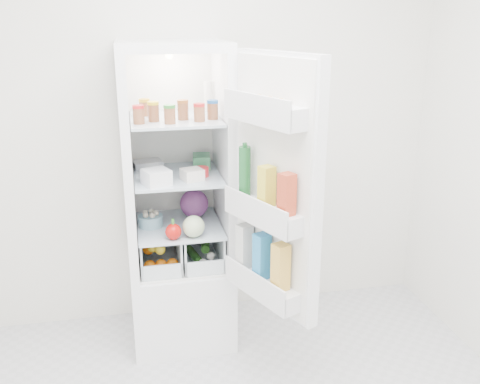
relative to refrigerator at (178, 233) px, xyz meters
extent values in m
cube|color=white|center=(0.20, 0.25, 0.63)|extent=(3.00, 0.02, 2.60)
cube|color=white|center=(0.00, -0.04, -0.42)|extent=(0.60, 0.60, 0.50)
cube|color=white|center=(0.00, -0.04, 1.11)|extent=(0.60, 0.60, 0.05)
cube|color=white|center=(0.00, 0.24, 0.46)|extent=(0.60, 0.05, 1.25)
cube|color=white|center=(-0.28, -0.04, 0.46)|extent=(0.05, 0.60, 1.25)
cube|color=white|center=(0.27, -0.04, 0.46)|extent=(0.05, 0.60, 1.25)
cube|color=white|center=(0.00, 0.21, 0.46)|extent=(0.50, 0.01, 1.25)
sphere|color=white|center=(0.00, 0.17, 1.04)|extent=(0.05, 0.05, 0.05)
cube|color=silver|center=(0.00, -0.06, 0.07)|extent=(0.49, 0.53, 0.01)
cube|color=silver|center=(0.00, -0.06, 0.38)|extent=(0.49, 0.53, 0.02)
cube|color=silver|center=(0.00, -0.06, 0.71)|extent=(0.49, 0.53, 0.02)
cylinder|color=#B21919|center=(-0.20, -0.20, 0.76)|extent=(0.06, 0.06, 0.08)
cylinder|color=gold|center=(-0.12, -0.15, 0.76)|extent=(0.06, 0.06, 0.08)
cylinder|color=#267226|center=(-0.04, -0.23, 0.76)|extent=(0.06, 0.06, 0.08)
cylinder|color=brown|center=(0.04, -0.13, 0.76)|extent=(0.06, 0.06, 0.08)
cylinder|color=#B21919|center=(0.12, -0.20, 0.76)|extent=(0.06, 0.06, 0.08)
cylinder|color=#194C8C|center=(0.20, -0.15, 0.76)|extent=(0.06, 0.06, 0.08)
cylinder|color=#BF8C19|center=(-0.16, 0.03, 0.76)|extent=(0.06, 0.06, 0.08)
cylinder|color=silver|center=(0.21, 0.10, 0.81)|extent=(0.06, 0.06, 0.18)
cube|color=white|center=(-0.13, -0.23, 0.43)|extent=(0.17, 0.17, 0.08)
cube|color=white|center=(0.07, -0.19, 0.42)|extent=(0.13, 0.13, 0.06)
cylinder|color=red|center=(0.13, -0.13, 0.42)|extent=(0.08, 0.08, 0.05)
cube|color=silver|center=(-0.16, 0.12, 0.41)|extent=(0.19, 0.16, 0.04)
cube|color=#3B8353|center=(0.16, 0.05, 0.43)|extent=(0.12, 0.15, 0.08)
sphere|color=#4F1E59|center=(0.11, 0.05, 0.17)|extent=(0.17, 0.17, 0.17)
sphere|color=#BC100B|center=(-0.05, -0.28, 0.13)|extent=(0.09, 0.09, 0.09)
cylinder|color=#83B2C4|center=(-0.17, -0.05, 0.12)|extent=(0.14, 0.14, 0.07)
sphere|color=#B7CB98|center=(0.06, -0.26, 0.14)|extent=(0.12, 0.12, 0.12)
sphere|color=orange|center=(-0.19, -0.18, -0.12)|extent=(0.07, 0.07, 0.07)
sphere|color=orange|center=(-0.12, -0.18, -0.12)|extent=(0.07, 0.07, 0.07)
sphere|color=orange|center=(-0.06, -0.18, -0.12)|extent=(0.07, 0.07, 0.07)
sphere|color=orange|center=(-0.19, -0.06, -0.06)|extent=(0.07, 0.07, 0.07)
sphere|color=orange|center=(-0.12, -0.06, -0.06)|extent=(0.07, 0.07, 0.07)
sphere|color=yellow|center=(-0.16, -0.12, -0.03)|extent=(0.06, 0.06, 0.06)
sphere|color=yellow|center=(-0.09, -0.01, -0.03)|extent=(0.06, 0.06, 0.06)
sphere|color=yellow|center=(-0.12, -0.16, -0.03)|extent=(0.06, 0.06, 0.06)
cylinder|color=#24501A|center=(0.08, -0.06, -0.13)|extent=(0.09, 0.21, 0.05)
cylinder|color=#24501A|center=(0.16, -0.01, -0.08)|extent=(0.08, 0.21, 0.05)
sphere|color=white|center=(0.12, -0.18, -0.13)|extent=(0.05, 0.05, 0.05)
sphere|color=white|center=(0.17, -0.16, -0.10)|extent=(0.05, 0.05, 0.05)
cube|color=white|center=(0.45, -0.60, 0.46)|extent=(0.29, 0.57, 1.30)
cube|color=white|center=(0.41, -0.61, 0.46)|extent=(0.23, 0.52, 1.26)
cube|color=silver|center=(0.37, -0.63, 0.83)|extent=(0.30, 0.50, 0.10)
cube|color=silver|center=(0.37, -0.63, 0.33)|extent=(0.30, 0.50, 0.10)
cube|color=silver|center=(0.37, -0.63, -0.07)|extent=(0.30, 0.50, 0.10)
sphere|color=#A67C4B|center=(0.41, -0.75, 0.89)|extent=(0.05, 0.05, 0.05)
sphere|color=#A67C4B|center=(0.38, -0.67, 0.89)|extent=(0.05, 0.05, 0.05)
sphere|color=#A67C4B|center=(0.35, -0.60, 0.89)|extent=(0.05, 0.05, 0.05)
cylinder|color=#185426|center=(0.30, -0.50, 0.51)|extent=(0.06, 0.06, 0.26)
cube|color=yellow|center=(0.38, -0.66, 0.48)|extent=(0.09, 0.09, 0.20)
cube|color=#C63F23|center=(0.43, -0.80, 0.48)|extent=(0.09, 0.09, 0.20)
cube|color=silver|center=(0.30, -0.50, 0.10)|extent=(0.09, 0.09, 0.24)
cube|color=#298BD1|center=(0.36, -0.64, 0.10)|extent=(0.09, 0.09, 0.24)
cube|color=#F1B644|center=(0.42, -0.77, 0.10)|extent=(0.09, 0.09, 0.24)
camera|label=1|loc=(-0.25, -3.03, 1.27)|focal=40.00mm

